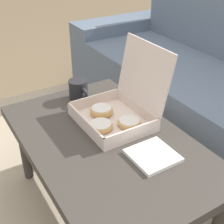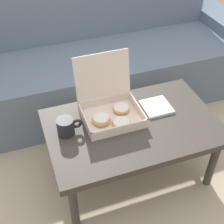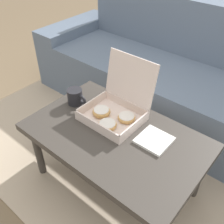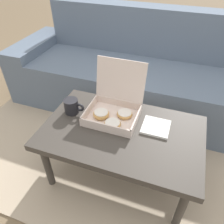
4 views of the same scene
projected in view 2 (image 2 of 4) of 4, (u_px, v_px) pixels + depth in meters
The scene contains 7 objects.
ground_plane at pixel (126, 165), 1.99m from camera, with size 12.00×12.00×0.00m, color #756047.
area_rug at pixel (110, 133), 2.20m from camera, with size 2.61×1.76×0.01m, color tan.
couch at pixel (90, 64), 2.35m from camera, with size 2.49×0.75×0.84m.
coffee_table at pixel (132, 130), 1.70m from camera, with size 0.92×0.58×0.41m.
pastry_box at pixel (110, 108), 1.69m from camera, with size 0.31×0.31×0.31m.
coffee_mug at pixel (66, 127), 1.59m from camera, with size 0.13×0.09×0.09m.
napkin_stack at pixel (156, 107), 1.77m from camera, with size 0.16×0.16×0.01m.
Camera 2 is at (-0.51, -1.18, 1.56)m, focal length 50.00 mm.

